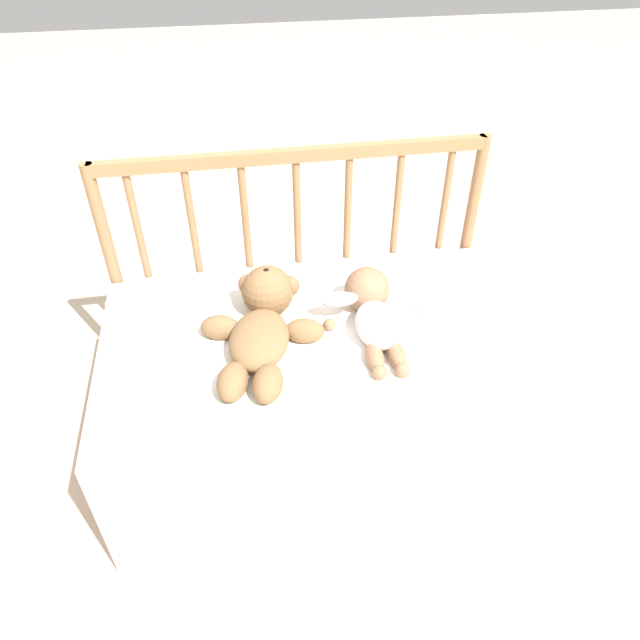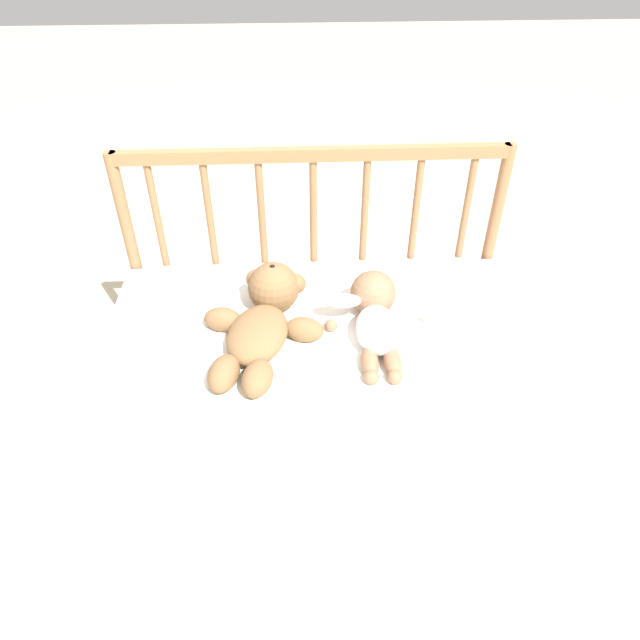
# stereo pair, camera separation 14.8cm
# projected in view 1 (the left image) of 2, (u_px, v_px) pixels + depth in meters

# --- Properties ---
(ground_plane) EXTENTS (12.00, 12.00, 0.00)m
(ground_plane) POSITION_uv_depth(u_px,v_px,m) (319.00, 438.00, 1.79)
(ground_plane) COLOR #C6B293
(crib_mattress) EXTENTS (1.16, 0.69, 0.43)m
(crib_mattress) POSITION_uv_depth(u_px,v_px,m) (319.00, 391.00, 1.66)
(crib_mattress) COLOR #EDB7C6
(crib_mattress) RESTS_ON ground_plane
(crib_rail) EXTENTS (1.16, 0.04, 0.80)m
(crib_rail) POSITION_uv_depth(u_px,v_px,m) (298.00, 225.00, 1.73)
(crib_rail) COLOR #997047
(crib_rail) RESTS_ON ground_plane
(blanket) EXTENTS (0.80, 0.54, 0.01)m
(blanket) POSITION_uv_depth(u_px,v_px,m) (310.00, 345.00, 1.49)
(blanket) COLOR white
(blanket) RESTS_ON crib_mattress
(teddy_bear) EXTENTS (0.33, 0.45, 0.15)m
(teddy_bear) POSITION_uv_depth(u_px,v_px,m) (262.00, 322.00, 1.48)
(teddy_bear) COLOR olive
(teddy_bear) RESTS_ON crib_mattress
(baby) EXTENTS (0.28, 0.37, 0.13)m
(baby) POSITION_uv_depth(u_px,v_px,m) (373.00, 312.00, 1.52)
(baby) COLOR white
(baby) RESTS_ON crib_mattress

